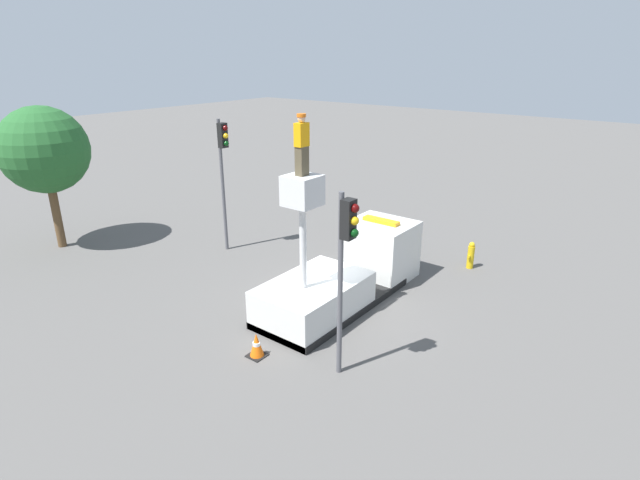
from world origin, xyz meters
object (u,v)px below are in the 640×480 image
Objects in this scene: worker at (302,145)px; traffic_light_across at (223,160)px; fire_hydrant at (471,255)px; bucket_truck at (346,274)px; tree_left_bg at (44,150)px; traffic_cone_rear at (257,345)px; traffic_light_pole at (345,251)px.

traffic_light_across is (2.92, 6.72, -1.75)m from worker.
traffic_light_across is 10.88m from fire_hydrant.
fire_hydrant is at bearing -63.36° from traffic_light_across.
tree_left_bg reaches higher than bucket_truck.
tree_left_bg is at bearing 106.16° from bucket_truck.
bucket_truck is 1.25× the size of traffic_light_across.
bucket_truck is 7.43m from traffic_light_across.
worker is at bearing 2.65° from traffic_cone_rear.
worker is at bearing 161.66° from fire_hydrant.
worker is at bearing 60.95° from traffic_light_pole.
traffic_cone_rear is at bearing -177.35° from worker.
traffic_light_pole is at bearing -119.05° from worker.
traffic_light_across is 5.09× the size of fire_hydrant.
bucket_truck is at bearing -73.84° from tree_left_bg.
bucket_truck is at bearing 0.00° from worker.
traffic_light_across is at bearing 66.52° from worker.
traffic_light_across reaches higher than traffic_cone_rear.
worker reaches higher than bucket_truck.
fire_hydrant is 10.09m from traffic_cone_rear.
traffic_light_pole is at bearing -145.82° from bucket_truck.
tree_left_bg is at bearing 86.33° from traffic_cone_rear.
tree_left_bg reaches higher than fire_hydrant.
worker is 0.28× the size of tree_left_bg.
traffic_cone_rear is (-2.26, -0.10, -5.41)m from worker.
worker is at bearing 180.00° from bucket_truck.
tree_left_bg reaches higher than traffic_light_across.
worker reaches higher than traffic_light_pole.
fire_hydrant is (4.62, -9.22, -3.46)m from traffic_light_across.
worker reaches higher than traffic_cone_rear.
fire_hydrant is (8.96, 0.05, -3.07)m from traffic_light_pole.
tree_left_bg is (-1.42, 12.99, -1.42)m from worker.
worker reaches higher than fire_hydrant.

